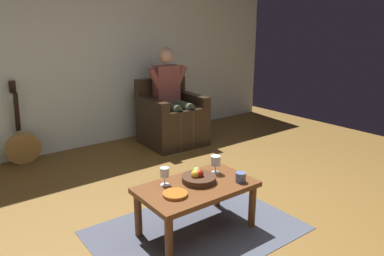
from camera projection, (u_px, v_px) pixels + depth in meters
name	position (u px, v px, depth m)	size (l,w,h in m)	color
ground_plane	(244.00, 232.00, 2.92)	(7.06, 7.06, 0.00)	brown
wall_back	(90.00, 53.00, 4.76)	(6.28, 0.06, 2.51)	silver
rug	(196.00, 230.00, 2.94)	(1.62, 1.14, 0.01)	#444754
armchair	(171.00, 120.00, 5.02)	(0.80, 0.78, 0.89)	#2E2116
person_seated	(172.00, 94.00, 4.90)	(0.61, 0.63, 1.32)	brown
coffee_table	(197.00, 192.00, 2.85)	(0.92, 0.55, 0.41)	brown
guitar	(23.00, 146.00, 4.30)	(0.39, 0.25, 1.00)	#AC7E41
wine_glass_near	(165.00, 174.00, 2.80)	(0.07, 0.07, 0.15)	silver
wine_glass_far	(216.00, 162.00, 3.03)	(0.08, 0.08, 0.15)	silver
fruit_bowl	(199.00, 178.00, 2.88)	(0.27, 0.27, 0.11)	#3F2718
decorative_dish	(175.00, 194.00, 2.65)	(0.19, 0.19, 0.02)	#AA5E1E
candle_jar	(241.00, 177.00, 2.88)	(0.08, 0.08, 0.08)	#505E90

